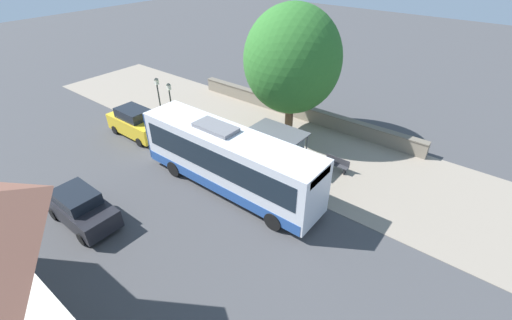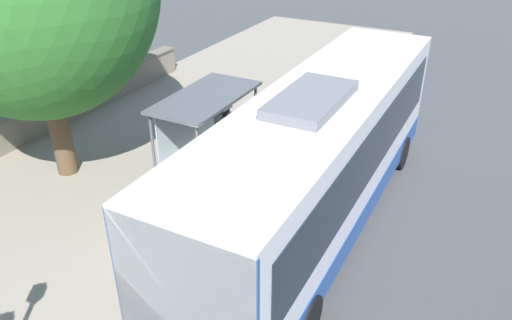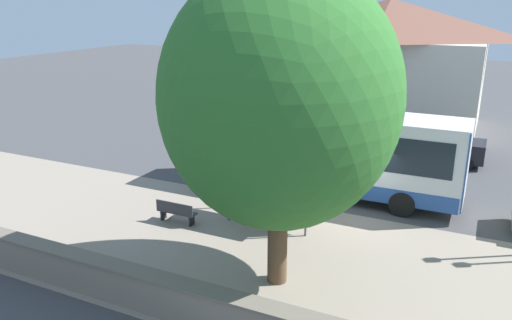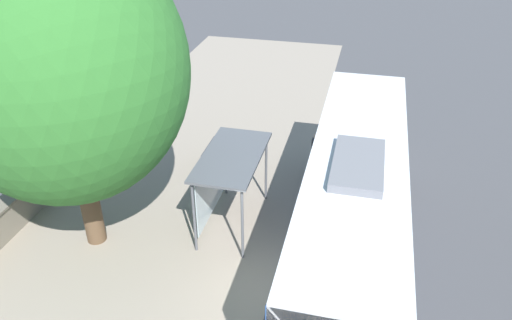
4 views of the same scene
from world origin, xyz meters
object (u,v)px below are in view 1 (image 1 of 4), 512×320
at_px(shade_tree, 292,60).
at_px(bench, 337,164).
at_px(parked_car_behind_bus, 136,123).
at_px(pedestrian, 310,190).
at_px(bus_shelter, 281,135).
at_px(parked_car_far_lane, 81,207).
at_px(bus, 228,159).
at_px(street_lamp_far, 159,99).
at_px(street_lamp_near, 171,104).

bearing_deg(shade_tree, bench, 67.11).
relative_size(bench, parked_car_behind_bus, 0.35).
bearing_deg(pedestrian, bus_shelter, -123.24).
distance_m(bus_shelter, parked_car_far_lane, 11.75).
distance_m(bus, parked_car_behind_bus, 9.72).
distance_m(bus, bench, 6.98).
bearing_deg(parked_car_behind_bus, bench, 109.76).
relative_size(bus_shelter, pedestrian, 1.99).
height_order(street_lamp_far, shade_tree, shade_tree).
bearing_deg(parked_car_far_lane, street_lamp_near, -157.64).
bearing_deg(bus_shelter, shade_tree, -154.12).
relative_size(pedestrian, street_lamp_far, 0.42).
relative_size(pedestrian, street_lamp_near, 0.45).
relative_size(street_lamp_near, shade_tree, 0.42).
bearing_deg(parked_car_behind_bus, street_lamp_far, 158.43).
xyz_separation_m(bus_shelter, pedestrian, (2.32, 3.54, -1.10)).
bearing_deg(shade_tree, parked_car_behind_bus, -51.00).
height_order(bus_shelter, bench, bus_shelter).
bearing_deg(shade_tree, pedestrian, 41.52).
bearing_deg(street_lamp_far, parked_car_far_lane, 28.17).
bearing_deg(shade_tree, street_lamp_far, -56.86).
bearing_deg(bus, bus_shelter, 167.63).
bearing_deg(bus, parked_car_far_lane, -30.90).
xyz_separation_m(street_lamp_far, parked_car_far_lane, (9.13, 4.89, -1.50)).
xyz_separation_m(bench, street_lamp_far, (3.09, -12.98, 1.94)).
distance_m(pedestrian, parked_car_behind_bus, 14.08).
xyz_separation_m(street_lamp_far, shade_tree, (-5.20, 7.97, 3.12)).
height_order(bus, street_lamp_far, street_lamp_far).
height_order(bus_shelter, parked_car_behind_bus, bus_shelter).
height_order(shade_tree, parked_car_behind_bus, shade_tree).
bearing_deg(street_lamp_far, parked_car_behind_bus, -21.57).
distance_m(pedestrian, street_lamp_far, 13.42).
bearing_deg(parked_car_far_lane, bench, 146.48).
relative_size(bus, parked_car_far_lane, 2.60).
relative_size(bus, bench, 7.10).
bearing_deg(street_lamp_near, bus, 71.89).
bearing_deg(parked_car_behind_bus, pedestrian, 94.09).
height_order(bench, parked_car_far_lane, parked_car_far_lane).
xyz_separation_m(bus, street_lamp_near, (-2.57, -7.87, 0.32)).
distance_m(bus_shelter, street_lamp_far, 9.89).
xyz_separation_m(pedestrian, parked_car_behind_bus, (1.00, -14.05, -0.01)).
distance_m(bus_shelter, street_lamp_near, 8.81).
distance_m(bus, pedestrian, 4.76).
distance_m(bus, bus_shelter, 3.97).
height_order(street_lamp_near, street_lamp_far, street_lamp_far).
relative_size(bus, pedestrian, 6.58).
relative_size(bus_shelter, street_lamp_far, 0.84).
height_order(bus, parked_car_far_lane, bus).
distance_m(pedestrian, street_lamp_near, 12.37).
distance_m(shade_tree, parked_car_far_lane, 15.38).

